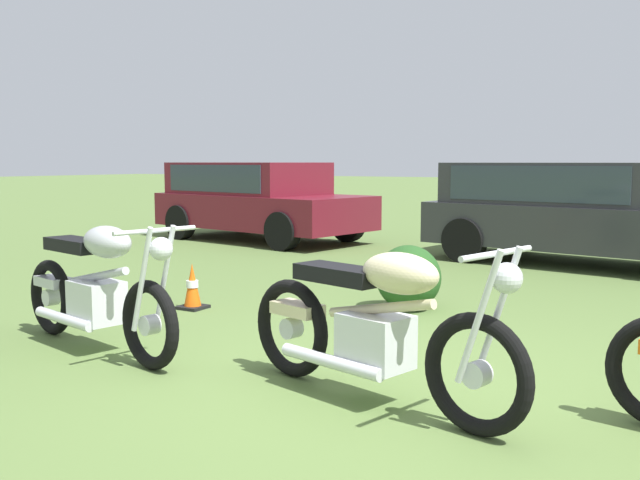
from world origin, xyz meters
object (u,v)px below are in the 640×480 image
at_px(car_charcoal, 570,205).
at_px(traffic_cone, 192,288).
at_px(motorcycle_cream, 376,325).
at_px(shrub_low, 408,278).
at_px(motorcycle_silver, 96,288).
at_px(car_burgundy, 255,195).

height_order(car_charcoal, traffic_cone, car_charcoal).
height_order(motorcycle_cream, car_charcoal, car_charcoal).
bearing_deg(shrub_low, motorcycle_cream, -71.55).
relative_size(motorcycle_silver, car_charcoal, 0.46).
bearing_deg(car_charcoal, shrub_low, -90.33).
relative_size(motorcycle_cream, car_burgundy, 0.48).
distance_m(car_charcoal, traffic_cone, 5.75).
distance_m(car_charcoal, shrub_low, 4.17).
distance_m(car_burgundy, shrub_low, 6.60).
relative_size(car_burgundy, traffic_cone, 9.57).
bearing_deg(motorcycle_cream, traffic_cone, 165.62).
relative_size(motorcycle_cream, shrub_low, 3.20).
bearing_deg(car_burgundy, motorcycle_cream, -39.61).
bearing_deg(motorcycle_silver, traffic_cone, 117.34).
bearing_deg(car_charcoal, car_burgundy, -173.15).
xyz_separation_m(traffic_cone, shrub_low, (1.86, 1.01, 0.11)).
height_order(car_burgundy, car_charcoal, same).
bearing_deg(shrub_low, traffic_cone, -151.48).
bearing_deg(car_burgundy, motorcycle_silver, -53.02).
relative_size(car_burgundy, car_charcoal, 0.97).
height_order(motorcycle_silver, shrub_low, motorcycle_silver).
bearing_deg(car_charcoal, motorcycle_cream, -78.81).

